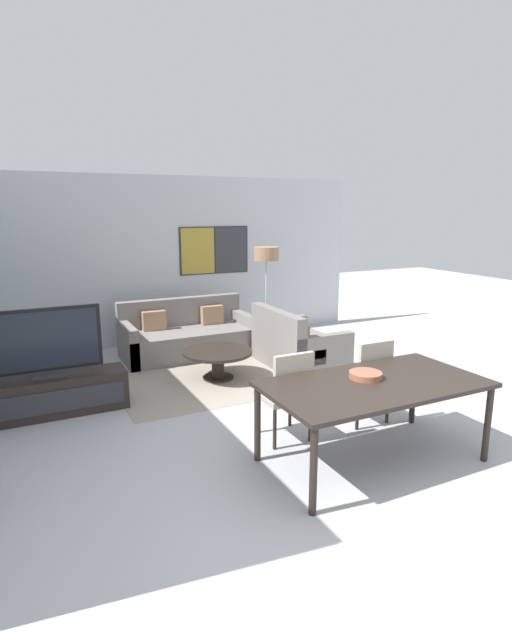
# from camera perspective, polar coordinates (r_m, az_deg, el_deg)

# --- Properties ---
(ground_plane) EXTENTS (24.00, 24.00, 0.00)m
(ground_plane) POSITION_cam_1_polar(r_m,az_deg,el_deg) (4.32, 14.71, -19.50)
(ground_plane) COLOR #B2B2B7
(wall_back) EXTENTS (6.87, 0.09, 2.80)m
(wall_back) POSITION_cam_1_polar(r_m,az_deg,el_deg) (8.65, -9.34, 6.75)
(wall_back) COLOR silver
(wall_back) RESTS_ON ground_plane
(area_rug) EXTENTS (2.73, 1.95, 0.01)m
(area_rug) POSITION_cam_1_polar(r_m,az_deg,el_deg) (6.86, -4.35, -6.66)
(area_rug) COLOR gray
(area_rug) RESTS_ON ground_plane
(tv_console) EXTENTS (1.66, 0.43, 0.45)m
(tv_console) POSITION_cam_1_polar(r_m,az_deg,el_deg) (6.08, -22.44, -8.01)
(tv_console) COLOR black
(tv_console) RESTS_ON ground_plane
(television) EXTENTS (1.18, 0.20, 0.78)m
(television) POSITION_cam_1_polar(r_m,az_deg,el_deg) (5.90, -22.93, -2.44)
(television) COLOR #2D2D33
(television) RESTS_ON tv_console
(sofa_main) EXTENTS (2.03, 0.92, 0.86)m
(sofa_main) POSITION_cam_1_polar(r_m,az_deg,el_deg) (7.96, -7.92, -1.95)
(sofa_main) COLOR slate
(sofa_main) RESTS_ON ground_plane
(sofa_side) EXTENTS (0.92, 1.36, 0.86)m
(sofa_side) POSITION_cam_1_polar(r_m,az_deg,el_deg) (7.32, 4.49, -3.18)
(sofa_side) COLOR slate
(sofa_side) RESTS_ON ground_plane
(coffee_table) EXTENTS (0.93, 0.93, 0.40)m
(coffee_table) POSITION_cam_1_polar(r_m,az_deg,el_deg) (6.77, -4.39, -4.31)
(coffee_table) COLOR black
(coffee_table) RESTS_ON ground_plane
(dining_table) EXTENTS (1.98, 1.06, 0.76)m
(dining_table) POSITION_cam_1_polar(r_m,az_deg,el_deg) (4.61, 13.37, -7.63)
(dining_table) COLOR black
(dining_table) RESTS_ON ground_plane
(dining_chair_left) EXTENTS (0.46, 0.46, 0.93)m
(dining_chair_left) POSITION_cam_1_polar(r_m,az_deg,el_deg) (4.94, 3.58, -8.03)
(dining_chair_left) COLOR #B2A899
(dining_chair_left) RESTS_ON ground_plane
(dining_chair_centre) EXTENTS (0.46, 0.46, 0.93)m
(dining_chair_centre) POSITION_cam_1_polar(r_m,az_deg,el_deg) (5.47, 12.58, -6.24)
(dining_chair_centre) COLOR #B2A899
(dining_chair_centre) RESTS_ON ground_plane
(fruit_bowl) EXTENTS (0.30, 0.30, 0.06)m
(fruit_bowl) POSITION_cam_1_polar(r_m,az_deg,el_deg) (4.66, 12.41, -6.12)
(fruit_bowl) COLOR #995642
(fruit_bowl) RESTS_ON dining_table
(floor_lamp) EXTENTS (0.42, 0.42, 1.65)m
(floor_lamp) POSITION_cam_1_polar(r_m,az_deg,el_deg) (8.32, 1.20, 6.95)
(floor_lamp) COLOR #2D2D33
(floor_lamp) RESTS_ON ground_plane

